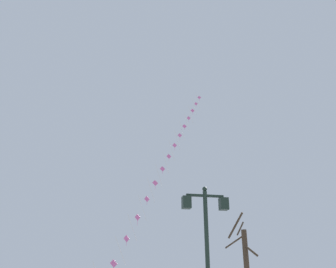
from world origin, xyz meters
TOP-DOWN VIEW (x-y plane):
  - twin_lantern_lamp_post at (2.97, 9.72)m, footprint 1.56×0.28m
  - kite_train at (4.81, 25.24)m, footprint 10.58×15.81m
  - bare_tree at (6.49, 15.16)m, footprint 0.79×2.27m

SIDE VIEW (x-z plane):
  - bare_tree at x=6.49m, z-range -0.21..4.45m
  - twin_lantern_lamp_post at x=2.97m, z-range 0.87..5.26m
  - kite_train at x=4.81m, z-range 0.37..21.40m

